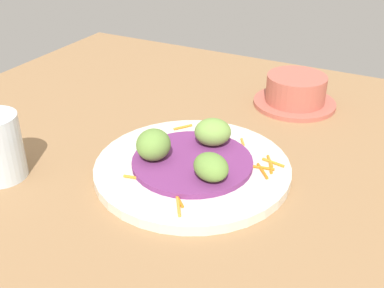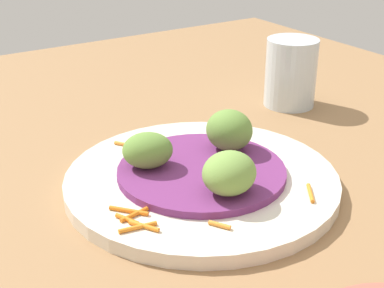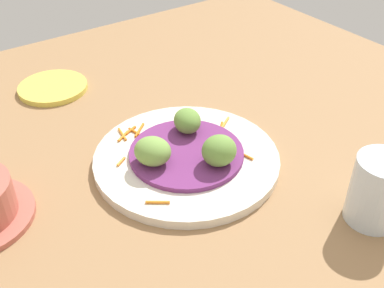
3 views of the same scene
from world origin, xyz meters
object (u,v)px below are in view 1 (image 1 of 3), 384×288
Objects in this scene: guac_scoop_left at (211,167)px; guac_scoop_right at (153,145)px; main_plate at (192,168)px; guac_scoop_center at (213,132)px; terracotta_bowl at (296,92)px.

guac_scoop_right reaches higher than guac_scoop_left.
main_plate is 5.14× the size of guac_scoop_center.
main_plate is at bearing 143.68° from guac_scoop_left.
main_plate is at bearing -96.32° from guac_scoop_center.
guac_scoop_center is at bearing 53.68° from guac_scoop_right.
guac_scoop_right is at bearing -109.51° from terracotta_bowl.
main_plate is 29.74cm from terracotta_bowl.
main_plate is 5.46× the size of guac_scoop_left.
guac_scoop_left is 32.33cm from terracotta_bowl.
guac_scoop_left is at bearing -93.07° from terracotta_bowl.
main_plate is 5.41× the size of guac_scoop_right.
guac_scoop_center is (-3.77, 8.60, 0.16)cm from guac_scoop_left.
guac_scoop_center reaches higher than guac_scoop_left.
guac_scoop_right is 33.17cm from terracotta_bowl.
main_plate is at bearing 23.68° from guac_scoop_right.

